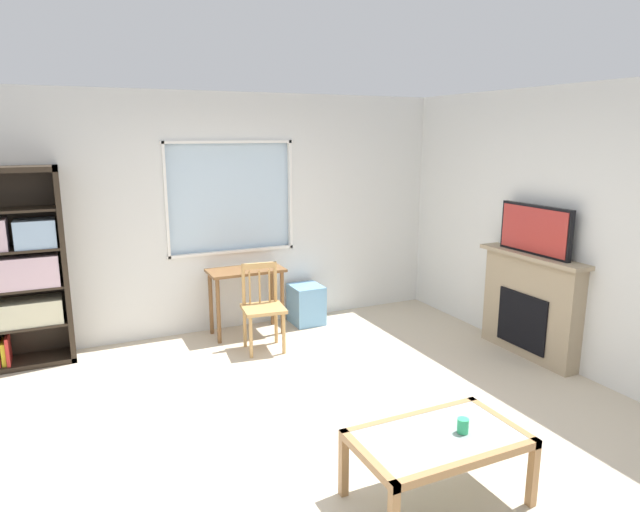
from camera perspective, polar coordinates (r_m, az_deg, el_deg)
ground at (r=4.54m, az=-0.81°, el=-16.86°), size 6.29×5.97×0.02m
wall_back_with_window at (r=6.37m, az=-10.17°, el=4.09°), size 5.29×0.15×2.66m
wall_right at (r=5.70m, az=24.78°, el=2.37°), size 0.12×5.17×2.66m
bookshelf at (r=6.01m, az=-28.79°, el=-1.58°), size 0.90×0.38×1.92m
desk_under_window at (r=6.23m, az=-7.60°, el=-2.63°), size 0.83×0.42×0.75m
wooden_chair at (r=5.80m, az=-5.90°, el=-5.16°), size 0.46×0.44×0.90m
plastic_drawer_unit at (r=6.63m, az=-1.42°, el=-4.96°), size 0.35×0.40×0.46m
fireplace at (r=5.98m, az=20.72°, el=-4.72°), size 0.26×1.24×1.06m
tv at (r=5.80m, az=21.17°, el=2.52°), size 0.06×0.86×0.48m
coffee_table at (r=3.61m, az=12.02°, el=-18.36°), size 1.04×0.62×0.44m
sippy_cup at (r=3.62m, az=14.43°, el=-16.50°), size 0.07×0.07×0.09m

